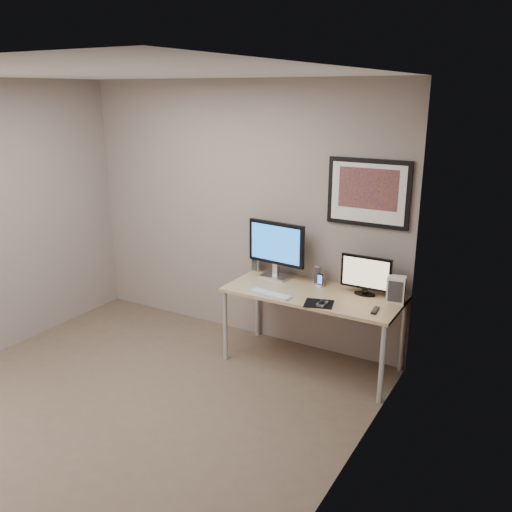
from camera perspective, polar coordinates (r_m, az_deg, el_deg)
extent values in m
plane|color=brown|center=(4.76, -12.79, -14.90)|extent=(3.60, 3.60, 0.00)
plane|color=white|center=(4.06, -15.29, 18.10)|extent=(3.60, 3.60, 0.00)
plane|color=gray|center=(5.54, -1.78, 4.67)|extent=(3.60, 0.00, 3.60)
plane|color=gray|center=(3.30, 9.48, -4.22)|extent=(0.00, 3.40, 3.40)
cube|color=olive|center=(4.96, 6.05, -3.97)|extent=(1.60, 0.70, 0.03)
cylinder|color=silver|center=(5.18, -3.26, -7.32)|extent=(0.04, 0.04, 0.70)
cylinder|color=silver|center=(5.67, 0.17, -5.09)|extent=(0.04, 0.04, 0.70)
cylinder|color=silver|center=(4.61, 13.10, -11.03)|extent=(0.04, 0.04, 0.70)
cylinder|color=silver|center=(5.15, 15.17, -8.09)|extent=(0.04, 0.04, 0.70)
cube|color=black|center=(4.90, 11.75, 6.51)|extent=(0.75, 0.03, 0.60)
cube|color=white|center=(4.88, 11.69, 6.48)|extent=(0.67, 0.00, 0.52)
cube|color=#D1631C|center=(4.87, 11.70, 6.94)|extent=(0.54, 0.00, 0.36)
cube|color=silver|center=(5.31, 2.11, -2.16)|extent=(0.30, 0.22, 0.02)
cube|color=silver|center=(5.28, 2.12, -1.44)|extent=(0.06, 0.05, 0.12)
cube|color=black|center=(5.21, 2.15, 1.36)|extent=(0.61, 0.10, 0.41)
cube|color=#114C9B|center=(5.19, 2.04, 1.30)|extent=(0.54, 0.06, 0.35)
cube|color=black|center=(4.96, 11.37, -3.94)|extent=(0.19, 0.11, 0.02)
cube|color=black|center=(4.95, 11.39, -3.62)|extent=(0.04, 0.04, 0.04)
cube|color=black|center=(4.89, 11.51, -1.72)|extent=(0.46, 0.03, 0.30)
cube|color=tan|center=(4.88, 11.45, -1.78)|extent=(0.42, 0.00, 0.26)
cylinder|color=silver|center=(5.47, 0.06, -0.58)|extent=(0.09, 0.09, 0.20)
cylinder|color=silver|center=(5.14, 6.58, -1.93)|extent=(0.09, 0.09, 0.19)
cube|color=black|center=(5.09, 6.76, -2.53)|extent=(0.06, 0.06, 0.12)
cube|color=#BBBBC0|center=(4.87, 1.54, -4.00)|extent=(0.42, 0.16, 0.01)
cube|color=black|center=(4.70, 6.63, -5.00)|extent=(0.29, 0.27, 0.00)
ellipsoid|color=black|center=(4.66, 6.99, -4.91)|extent=(0.06, 0.11, 0.04)
cube|color=black|center=(4.62, 12.43, -5.58)|extent=(0.05, 0.16, 0.02)
cube|color=silver|center=(4.81, 14.54, -3.43)|extent=(0.17, 0.13, 0.23)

